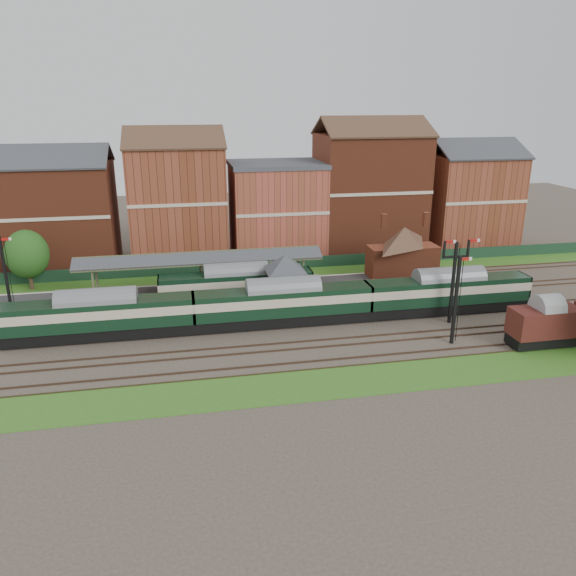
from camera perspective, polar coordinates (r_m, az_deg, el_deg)
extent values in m
plane|color=#473D33|center=(54.48, 3.48, -3.46)|extent=(160.00, 160.00, 0.00)
cube|color=#2D6619|center=(69.15, 0.17, 1.49)|extent=(90.00, 4.50, 0.06)
cube|color=#2D6619|center=(44.05, 7.43, -9.20)|extent=(90.00, 5.00, 0.06)
cube|color=#193823|center=(70.82, -0.14, 2.51)|extent=(90.00, 0.12, 1.50)
cube|color=#2D2D2D|center=(62.36, -3.21, -0.04)|extent=(55.00, 3.40, 1.00)
cube|color=#627C58|center=(56.38, -0.27, -1.33)|extent=(3.40, 3.20, 2.40)
cube|color=#4F5132|center=(55.66, -0.28, 0.79)|extent=(3.60, 3.40, 2.00)
pyramid|color=#383A3F|center=(55.13, -0.28, 2.57)|extent=(5.40, 5.40, 1.60)
cube|color=brown|center=(58.36, 7.46, -0.89)|extent=(3.00, 2.40, 2.20)
cube|color=#4C3323|center=(57.31, 7.73, 0.26)|extent=(3.20, 1.34, 0.79)
cube|color=#4C3323|center=(58.48, 7.32, 0.66)|extent=(3.20, 1.34, 0.79)
cube|color=brown|center=(66.05, 11.53, 2.73)|extent=(8.00, 3.00, 3.50)
pyramid|color=#4C3323|center=(65.34, 11.70, 5.13)|extent=(8.10, 8.10, 2.20)
cube|color=brown|center=(64.31, 9.66, 5.49)|extent=(0.60, 0.60, 1.60)
cube|color=brown|center=(66.23, 13.73, 5.61)|extent=(0.60, 0.60, 1.60)
cube|color=#4F5132|center=(60.60, -19.19, 0.54)|extent=(0.22, 0.22, 3.40)
cube|color=#4F5132|center=(63.74, 1.05, 2.48)|extent=(0.22, 0.22, 3.40)
cube|color=#383A3F|center=(59.75, -8.86, 3.03)|extent=(26.00, 1.99, 0.90)
cube|color=#383A3F|center=(61.59, -8.95, 3.50)|extent=(26.00, 1.99, 0.90)
cube|color=#4F5132|center=(60.57, -8.92, 3.62)|extent=(26.00, 0.20, 0.20)
cube|color=black|center=(55.11, 16.40, 0.48)|extent=(0.25, 0.25, 8.00)
cube|color=black|center=(54.38, 16.65, 3.08)|extent=(2.60, 0.18, 0.18)
cube|color=#B2140F|center=(53.73, 16.18, 4.54)|extent=(1.10, 0.08, 0.25)
cube|color=#B2140F|center=(54.86, 18.42, 4.60)|extent=(1.10, 0.08, 0.25)
cube|color=black|center=(61.52, -26.74, 1.08)|extent=(0.25, 0.25, 8.00)
cube|color=#B2140F|center=(60.48, -26.75, 4.45)|extent=(1.10, 0.08, 0.25)
cube|color=black|center=(50.45, 16.67, -1.24)|extent=(0.25, 0.25, 8.00)
cube|color=#B2140F|center=(49.61, 17.63, 2.83)|extent=(1.10, 0.08, 0.25)
cube|color=brown|center=(76.57, -22.42, 6.76)|extent=(14.00, 10.00, 13.00)
cube|color=brown|center=(74.90, -11.12, 8.37)|extent=(12.00, 10.00, 15.00)
cube|color=#AB4737|center=(76.28, -1.16, 7.75)|extent=(12.00, 10.00, 12.00)
cube|color=brown|center=(79.19, 8.26, 9.44)|extent=(14.00, 10.00, 16.00)
cube|color=brown|center=(85.53, 17.86, 8.40)|extent=(12.00, 10.00, 13.00)
cube|color=black|center=(53.19, -18.52, -4.24)|extent=(16.72, 2.34, 1.02)
cube|color=black|center=(52.57, -18.71, -2.51)|extent=(16.72, 2.60, 2.41)
cube|color=beige|center=(52.48, -18.74, -2.21)|extent=(16.74, 2.64, 0.84)
cube|color=slate|center=(52.12, -18.86, -1.13)|extent=(16.72, 2.60, 0.56)
cube|color=black|center=(53.44, -0.48, -3.10)|extent=(16.72, 2.34, 1.02)
cube|color=black|center=(52.83, -0.48, -1.37)|extent=(16.72, 2.60, 2.41)
cube|color=beige|center=(52.73, -0.48, -1.07)|extent=(16.74, 2.64, 0.84)
cube|color=slate|center=(52.38, -0.49, 0.01)|extent=(16.72, 2.60, 0.56)
cube|color=black|center=(58.66, 15.79, -1.81)|extent=(16.72, 2.34, 1.02)
cube|color=black|center=(58.10, 15.94, -0.22)|extent=(16.72, 2.60, 2.41)
cube|color=beige|center=(58.01, 15.96, 0.05)|extent=(16.74, 2.64, 0.84)
cube|color=slate|center=(57.70, 16.06, 1.04)|extent=(16.72, 2.60, 0.56)
cube|color=black|center=(58.98, -5.23, -1.06)|extent=(15.86, 2.22, 0.97)
cube|color=black|center=(58.45, -5.27, 0.44)|extent=(15.86, 2.47, 2.29)
cube|color=beige|center=(58.36, -5.28, 0.70)|extent=(15.88, 2.51, 0.79)
cube|color=slate|center=(58.06, -5.31, 1.64)|extent=(15.86, 2.47, 0.53)
cube|color=black|center=(53.92, 24.43, -4.75)|extent=(6.00, 2.21, 0.90)
cube|color=#431314|center=(53.33, 24.66, -3.12)|extent=(6.00, 2.60, 2.40)
cube|color=gray|center=(52.89, 24.85, -1.79)|extent=(6.00, 2.60, 0.44)
cylinder|color=#382619|center=(69.24, -24.71, 1.10)|extent=(0.44, 0.44, 3.21)
ellipsoid|color=#275016|center=(68.58, -25.00, 3.15)|extent=(4.71, 4.71, 5.42)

